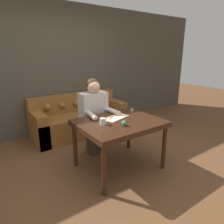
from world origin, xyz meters
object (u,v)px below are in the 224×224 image
person (94,116)px  couch (79,119)px  mug (103,121)px  pin_cushion (124,123)px  thread_spool (132,109)px  dining_table (119,126)px  scissors (111,118)px

person → couch: bearing=79.6°
person → mug: size_ratio=11.07×
couch → pin_cushion: (-0.18, -1.74, 0.46)m
couch → thread_spool: 1.39m
couch → pin_cushion: 1.81m
dining_table → pin_cushion: (-0.07, -0.19, 0.11)m
person → thread_spool: bearing=-31.3°
mug → scissors: bearing=33.2°
dining_table → person: 0.61m
pin_cushion → couch: bearing=84.0°
dining_table → thread_spool: thread_spool is taller
dining_table → person: bearing=95.4°
couch → mug: bearing=-104.0°
mug → pin_cushion: size_ratio=1.58×
couch → person: (-0.17, -0.94, 0.34)m
dining_table → mug: (-0.27, 0.00, 0.12)m
couch → scissors: size_ratio=9.29×
dining_table → scissors: 0.18m
person → thread_spool: 0.63m
scissors → thread_spool: 0.52m
person → scissors: (0.03, -0.45, 0.09)m
mug → pin_cushion: bearing=-44.3°
mug → thread_spool: mug is taller
thread_spool → scissors: bearing=-166.1°
person → pin_cushion: (-0.01, -0.80, 0.12)m
thread_spool → couch: bearing=105.9°
person → mug: (-0.21, -0.61, 0.13)m
scissors → mug: bearing=-146.8°
thread_spool → pin_cushion: pin_cushion is taller
scissors → pin_cushion: (-0.04, -0.35, 0.03)m
couch → thread_spool: size_ratio=42.26×
dining_table → couch: (0.11, 1.55, -0.35)m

